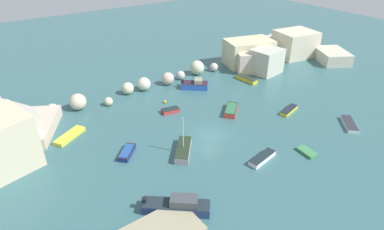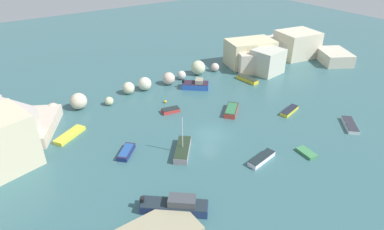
{
  "view_description": "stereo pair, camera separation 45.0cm",
  "coord_description": "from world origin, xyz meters",
  "views": [
    {
      "loc": [
        -22.11,
        -27.62,
        23.18
      ],
      "look_at": [
        0.0,
        4.14,
        1.0
      ],
      "focal_mm": 30.4,
      "sensor_mm": 36.0,
      "label": 1
    },
    {
      "loc": [
        -21.74,
        -27.87,
        23.18
      ],
      "look_at": [
        0.0,
        4.14,
        1.0
      ],
      "focal_mm": 30.4,
      "sensor_mm": 36.0,
      "label": 2
    }
  ],
  "objects": [
    {
      "name": "rock_breakwater",
      "position": [
        -0.94,
        16.91,
        1.07
      ],
      "size": [
        34.25,
        4.19,
        2.57
      ],
      "color": "beige",
      "rests_on": "ground"
    },
    {
      "name": "cove_water",
      "position": [
        0.0,
        0.0,
        0.0
      ],
      "size": [
        160.0,
        160.0,
        0.0
      ],
      "primitive_type": "plane",
      "color": "#366267",
      "rests_on": "ground"
    },
    {
      "name": "moored_boat_7",
      "position": [
        15.75,
        10.08,
        0.35
      ],
      "size": [
        1.62,
        4.23,
        0.7
      ],
      "rotation": [
        0.0,
        0.0,
        1.67
      ],
      "color": "gold",
      "rests_on": "cove_water"
    },
    {
      "name": "moored_boat_11",
      "position": [
        1.64,
        -7.69,
        0.31
      ],
      "size": [
        4.04,
        1.79,
        0.62
      ],
      "rotation": [
        0.0,
        0.0,
        3.32
      ],
      "color": "white",
      "rests_on": "cove_water"
    },
    {
      "name": "moored_boat_6",
      "position": [
        16.86,
        -8.98,
        0.26
      ],
      "size": [
        3.8,
        3.95,
        0.51
      ],
      "rotation": [
        0.0,
        0.0,
        0.82
      ],
      "color": "white",
      "rests_on": "cove_water"
    },
    {
      "name": "channel_buoy",
      "position": [
        -0.3,
        11.0,
        0.22
      ],
      "size": [
        0.44,
        0.44,
        0.44
      ],
      "primitive_type": "sphere",
      "color": "gold",
      "rests_on": "cove_water"
    },
    {
      "name": "cliff_headland_right",
      "position": [
        29.71,
        14.69,
        1.85
      ],
      "size": [
        24.99,
        18.71,
        5.2
      ],
      "color": "beige",
      "rests_on": "ground"
    },
    {
      "name": "moored_boat_9",
      "position": [
        13.2,
        -1.69,
        0.26
      ],
      "size": [
        3.88,
        2.05,
        0.51
      ],
      "rotation": [
        0.0,
        0.0,
        3.41
      ],
      "color": "yellow",
      "rests_on": "cove_water"
    },
    {
      "name": "moored_boat_2",
      "position": [
        -1.09,
        8.06,
        0.29
      ],
      "size": [
        2.71,
        1.65,
        0.58
      ],
      "rotation": [
        0.0,
        0.0,
        2.97
      ],
      "color": "#BD3634",
      "rests_on": "cove_water"
    },
    {
      "name": "moored_boat_5",
      "position": [
        6.62,
        12.77,
        0.6
      ],
      "size": [
        4.71,
        4.42,
        1.66
      ],
      "rotation": [
        0.0,
        0.0,
        5.59
      ],
      "color": "blue",
      "rests_on": "cove_water"
    },
    {
      "name": "moored_boat_10",
      "position": [
        6.14,
        3.01,
        0.37
      ],
      "size": [
        4.06,
        3.84,
        0.72
      ],
      "rotation": [
        0.0,
        0.0,
        3.86
      ],
      "color": "#C84035",
      "rests_on": "cove_water"
    },
    {
      "name": "moored_boat_0",
      "position": [
        7.0,
        -9.73,
        0.18
      ],
      "size": [
        1.46,
        2.49,
        0.35
      ],
      "rotation": [
        0.0,
        0.0,
        1.47
      ],
      "color": "#3F8651",
      "rests_on": "cove_water"
    },
    {
      "name": "moored_boat_3",
      "position": [
        -5.02,
        -1.27,
        0.44
      ],
      "size": [
        4.26,
        4.69,
        4.83
      ],
      "rotation": [
        0.0,
        0.0,
        4.02
      ],
      "color": "gray",
      "rests_on": "cove_water"
    },
    {
      "name": "moored_boat_1",
      "position": [
        -15.15,
        9.76,
        0.25
      ],
      "size": [
        4.51,
        3.53,
        0.51
      ],
      "rotation": [
        0.0,
        0.0,
        0.56
      ],
      "color": "yellow",
      "rests_on": "cove_water"
    },
    {
      "name": "moored_boat_8",
      "position": [
        -10.55,
        -8.66,
        0.66
      ],
      "size": [
        5.94,
        5.29,
        1.7
      ],
      "rotation": [
        0.0,
        0.0,
        5.6
      ],
      "color": "navy",
      "rests_on": "cove_water"
    },
    {
      "name": "moored_boat_4",
      "position": [
        -10.68,
        2.28,
        0.3
      ],
      "size": [
        3.1,
        3.15,
        0.58
      ],
      "rotation": [
        0.0,
        0.0,
        3.94
      ],
      "color": "navy",
      "rests_on": "cove_water"
    }
  ]
}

